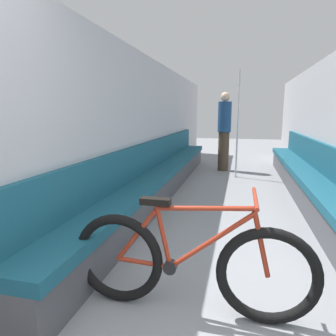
# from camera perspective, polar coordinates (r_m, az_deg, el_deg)

# --- Properties ---
(wall_left) EXTENTS (0.10, 10.75, 2.18)m
(wall_left) POSITION_cam_1_polar(r_m,az_deg,el_deg) (4.79, -4.42, 7.65)
(wall_left) COLOR #B2B2B7
(wall_left) RESTS_ON ground
(bench_seat_row_left) EXTENTS (0.44, 6.75, 0.88)m
(bench_seat_row_left) POSITION_cam_1_polar(r_m,az_deg,el_deg) (4.88, -1.39, -1.72)
(bench_seat_row_left) COLOR #4C4C51
(bench_seat_row_left) RESTS_ON ground
(bench_seat_row_right) EXTENTS (0.44, 6.75, 0.88)m
(bench_seat_row_right) POSITION_cam_1_polar(r_m,az_deg,el_deg) (4.83, 25.85, -2.91)
(bench_seat_row_right) COLOR #4C4C51
(bench_seat_row_right) RESTS_ON ground
(bicycle) EXTENTS (1.65, 0.46, 0.83)m
(bicycle) POSITION_cam_1_polar(r_m,az_deg,el_deg) (2.08, 3.90, -17.86)
(bicycle) COLOR black
(bicycle) RESTS_ON ground
(grab_pole_near) EXTENTS (0.08, 0.08, 2.16)m
(grab_pole_near) POSITION_cam_1_polar(r_m,az_deg,el_deg) (6.28, 13.12, 7.74)
(grab_pole_near) COLOR gray
(grab_pole_near) RESTS_ON ground
(passenger_standing) EXTENTS (0.30, 0.30, 1.78)m
(passenger_standing) POSITION_cam_1_polar(r_m,az_deg,el_deg) (7.00, 10.65, 7.02)
(passenger_standing) COLOR #473828
(passenger_standing) RESTS_ON ground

